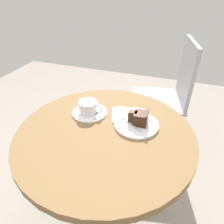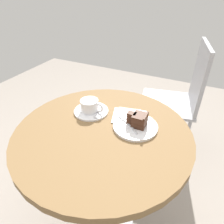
# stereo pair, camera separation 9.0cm
# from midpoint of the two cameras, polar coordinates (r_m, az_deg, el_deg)

# --- Properties ---
(ground_plane) EXTENTS (4.40, 4.40, 0.01)m
(ground_plane) POSITION_cam_midpoint_polar(r_m,az_deg,el_deg) (1.40, -3.47, -27.99)
(ground_plane) COLOR gray
(ground_plane) RESTS_ON ground
(cafe_table) EXTENTS (0.76, 0.76, 0.69)m
(cafe_table) POSITION_cam_midpoint_polar(r_m,az_deg,el_deg) (0.93, -4.70, -10.94)
(cafe_table) COLOR brown
(cafe_table) RESTS_ON ground
(saucer) EXTENTS (0.17, 0.17, 0.01)m
(saucer) POSITION_cam_midpoint_polar(r_m,az_deg,el_deg) (0.97, -9.06, -0.23)
(saucer) COLOR white
(saucer) RESTS_ON cafe_table
(coffee_cup) EXTENTS (0.12, 0.09, 0.06)m
(coffee_cup) POSITION_cam_midpoint_polar(r_m,az_deg,el_deg) (0.95, -9.49, 1.41)
(coffee_cup) COLOR white
(coffee_cup) RESTS_ON saucer
(teaspoon) EXTENTS (0.03, 0.10, 0.00)m
(teaspoon) POSITION_cam_midpoint_polar(r_m,az_deg,el_deg) (0.94, -7.07, -0.88)
(teaspoon) COLOR #B7B7BC
(teaspoon) RESTS_ON saucer
(cake_plate) EXTENTS (0.19, 0.19, 0.01)m
(cake_plate) POSITION_cam_midpoint_polar(r_m,az_deg,el_deg) (0.88, 4.11, -3.69)
(cake_plate) COLOR white
(cake_plate) RESTS_ON cafe_table
(cake_slice) EXTENTS (0.08, 0.06, 0.06)m
(cake_slice) POSITION_cam_midpoint_polar(r_m,az_deg,el_deg) (0.86, 4.96, -1.82)
(cake_slice) COLOR #422619
(cake_slice) RESTS_ON cake_plate
(fork) EXTENTS (0.12, 0.10, 0.00)m
(fork) POSITION_cam_midpoint_polar(r_m,az_deg,el_deg) (0.89, 1.47, -2.60)
(fork) COLOR #B7B7BC
(fork) RESTS_ON cake_plate
(napkin) EXTENTS (0.18, 0.17, 0.00)m
(napkin) POSITION_cam_midpoint_polar(r_m,az_deg,el_deg) (0.94, 1.82, -1.03)
(napkin) COLOR silver
(napkin) RESTS_ON cafe_table
(cafe_chair) EXTENTS (0.45, 0.45, 0.90)m
(cafe_chair) POSITION_cam_midpoint_polar(r_m,az_deg,el_deg) (1.53, 14.68, 5.70)
(cafe_chair) COLOR #9E9EA3
(cafe_chair) RESTS_ON ground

